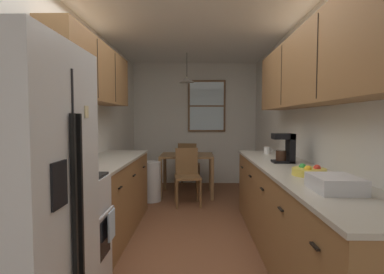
# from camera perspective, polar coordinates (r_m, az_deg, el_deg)

# --- Properties ---
(ground_plane) EXTENTS (12.00, 12.00, 0.00)m
(ground_plane) POSITION_cam_1_polar(r_m,az_deg,el_deg) (4.09, 0.05, -16.22)
(ground_plane) COLOR brown
(wall_left) EXTENTS (0.10, 9.00, 2.55)m
(wall_left) POSITION_cam_1_polar(r_m,az_deg,el_deg) (4.11, -19.15, 1.84)
(wall_left) COLOR silver
(wall_left) RESTS_ON ground
(wall_right) EXTENTS (0.10, 9.00, 2.55)m
(wall_right) POSITION_cam_1_polar(r_m,az_deg,el_deg) (4.06, 19.47, 1.82)
(wall_right) COLOR silver
(wall_right) RESTS_ON ground
(wall_back) EXTENTS (4.40, 0.10, 2.55)m
(wall_back) POSITION_cam_1_polar(r_m,az_deg,el_deg) (6.50, 0.48, 2.51)
(wall_back) COLOR silver
(wall_back) RESTS_ON ground
(ceiling_slab) EXTENTS (4.40, 9.00, 0.08)m
(ceiling_slab) POSITION_cam_1_polar(r_m,az_deg,el_deg) (4.04, 0.05, 20.92)
(ceiling_slab) COLOR white
(refrigerator) EXTENTS (0.75, 0.81, 1.77)m
(refrigerator) POSITION_cam_1_polar(r_m,az_deg,el_deg) (1.93, -31.38, -11.67)
(refrigerator) COLOR silver
(refrigerator) RESTS_ON ground
(stove_range) EXTENTS (0.66, 0.59, 1.10)m
(stove_range) POSITION_cam_1_polar(r_m,az_deg,el_deg) (2.67, -23.47, -16.54)
(stove_range) COLOR silver
(stove_range) RESTS_ON ground
(microwave_over_range) EXTENTS (0.39, 0.56, 0.32)m
(microwave_over_range) POSITION_cam_1_polar(r_m,az_deg,el_deg) (2.59, -26.44, 10.55)
(microwave_over_range) COLOR black
(counter_left) EXTENTS (0.64, 1.98, 0.90)m
(counter_left) POSITION_cam_1_polar(r_m,az_deg,el_deg) (3.84, -15.42, -10.63)
(counter_left) COLOR olive
(counter_left) RESTS_ON ground
(upper_cabinets_left) EXTENTS (0.33, 2.06, 0.67)m
(upper_cabinets_left) POSITION_cam_1_polar(r_m,az_deg,el_deg) (3.76, -18.07, 11.31)
(upper_cabinets_left) COLOR olive
(counter_right) EXTENTS (0.64, 3.32, 0.90)m
(counter_right) POSITION_cam_1_polar(r_m,az_deg,el_deg) (3.17, 18.64, -13.67)
(counter_right) COLOR olive
(counter_right) RESTS_ON ground
(upper_cabinets_right) EXTENTS (0.33, 3.00, 0.70)m
(upper_cabinets_right) POSITION_cam_1_polar(r_m,az_deg,el_deg) (3.07, 21.97, 12.09)
(upper_cabinets_right) COLOR olive
(dining_table) EXTENTS (0.94, 0.77, 0.74)m
(dining_table) POSITION_cam_1_polar(r_m,az_deg,el_deg) (5.47, -0.95, -4.55)
(dining_table) COLOR brown
(dining_table) RESTS_ON ground
(dining_chair_near) EXTENTS (0.45, 0.45, 0.90)m
(dining_chair_near) POSITION_cam_1_polar(r_m,az_deg,el_deg) (4.91, -0.91, -6.86)
(dining_chair_near) COLOR brown
(dining_chair_near) RESTS_ON ground
(dining_chair_far) EXTENTS (0.45, 0.45, 0.90)m
(dining_chair_far) POSITION_cam_1_polar(r_m,az_deg,el_deg) (6.07, -0.72, -4.89)
(dining_chair_far) COLOR brown
(dining_chair_far) RESTS_ON ground
(pendant_light) EXTENTS (0.27, 0.27, 0.52)m
(pendant_light) POSITION_cam_1_polar(r_m,az_deg,el_deg) (5.47, -0.97, 10.79)
(pendant_light) COLOR black
(back_window) EXTENTS (0.79, 0.05, 1.09)m
(back_window) POSITION_cam_1_polar(r_m,az_deg,el_deg) (6.44, 2.78, 5.84)
(back_window) COLOR brown
(trash_bin) EXTENTS (0.30, 0.30, 0.67)m
(trash_bin) POSITION_cam_1_polar(r_m,az_deg,el_deg) (5.15, -7.60, -8.30)
(trash_bin) COLOR silver
(trash_bin) RESTS_ON ground
(storage_canister) EXTENTS (0.12, 0.12, 0.19)m
(storage_canister) POSITION_cam_1_polar(r_m,az_deg,el_deg) (3.15, -18.84, -3.69)
(storage_canister) COLOR red
(storage_canister) RESTS_ON counter_left
(dish_towel) EXTENTS (0.02, 0.16, 0.24)m
(dish_towel) POSITION_cam_1_polar(r_m,az_deg,el_deg) (2.68, -14.93, -15.71)
(dish_towel) COLOR silver
(coffee_maker) EXTENTS (0.22, 0.18, 0.32)m
(coffee_maker) POSITION_cam_1_polar(r_m,az_deg,el_deg) (3.42, 17.26, -1.90)
(coffee_maker) COLOR black
(coffee_maker) RESTS_ON counter_right
(mug_by_coffeemaker) EXTENTS (0.12, 0.08, 0.10)m
(mug_by_coffeemaker) POSITION_cam_1_polar(r_m,az_deg,el_deg) (4.21, 13.95, -2.50)
(mug_by_coffeemaker) COLOR white
(mug_by_coffeemaker) RESTS_ON counter_right
(fruit_bowl) EXTENTS (0.28, 0.28, 0.09)m
(fruit_bowl) POSITION_cam_1_polar(r_m,az_deg,el_deg) (2.73, 21.17, -6.00)
(fruit_bowl) COLOR #E5D14C
(fruit_bowl) RESTS_ON counter_right
(dish_rack) EXTENTS (0.28, 0.34, 0.10)m
(dish_rack) POSITION_cam_1_polar(r_m,az_deg,el_deg) (2.20, 25.33, -7.94)
(dish_rack) COLOR silver
(dish_rack) RESTS_ON counter_right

